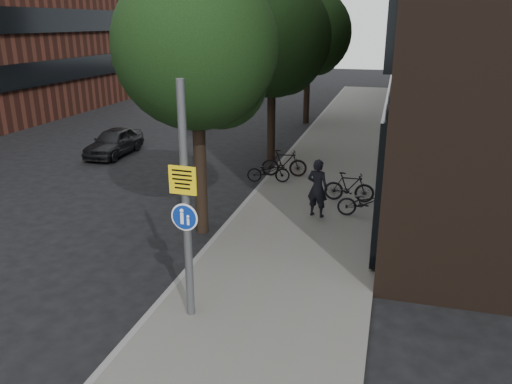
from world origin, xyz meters
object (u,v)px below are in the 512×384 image
(signpost, at_px, (186,204))
(parked_car_near, at_px, (114,142))
(parked_bike_facade_near, at_px, (366,202))
(pedestrian, at_px, (317,188))

(signpost, relative_size, parked_car_near, 1.32)
(parked_bike_facade_near, distance_m, parked_car_near, 12.90)
(parked_bike_facade_near, bearing_deg, parked_car_near, 60.13)
(pedestrian, relative_size, parked_bike_facade_near, 1.06)
(pedestrian, distance_m, parked_car_near, 11.73)
(parked_car_near, bearing_deg, pedestrian, -28.67)
(signpost, bearing_deg, pedestrian, 77.48)
(signpost, bearing_deg, parked_bike_facade_near, 66.97)
(pedestrian, height_order, parked_bike_facade_near, pedestrian)
(pedestrian, relative_size, parked_car_near, 0.50)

